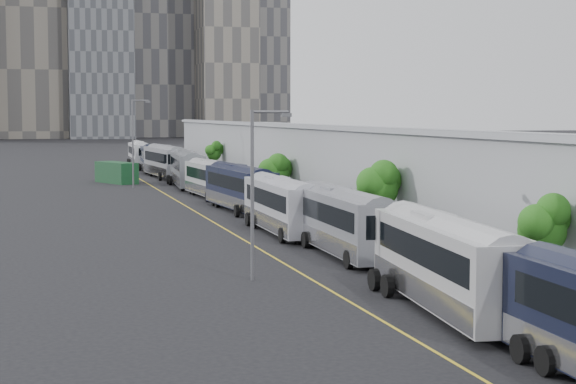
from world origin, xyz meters
name	(u,v)px	position (x,y,z in m)	size (l,w,h in m)	color
sidewalk	(412,238)	(9.00, 55.00, 0.06)	(10.00, 170.00, 0.12)	gray
lane_line	(253,245)	(-1.50, 55.00, 0.01)	(0.12, 160.00, 0.02)	gold
depot	(469,184)	(12.99, 55.00, 3.51)	(12.45, 160.40, 7.20)	gray
bus_2	(448,271)	(1.76, 33.71, 1.65)	(3.97, 13.55, 3.90)	#BABABC
bus_3	(344,227)	(2.58, 49.61, 1.61)	(2.91, 13.09, 3.81)	gray
bus_4	(283,210)	(1.77, 60.05, 1.59)	(2.87, 12.88, 3.76)	#B9BAC4
bus_5	(240,192)	(2.20, 75.50, 1.60)	(3.47, 13.15, 3.80)	black
bus_6	(211,182)	(2.18, 88.31, 1.50)	(3.21, 12.27, 3.55)	#BABABC
bus_7	(187,172)	(2.10, 102.08, 1.68)	(3.71, 13.79, 3.98)	slate
bus_8	(166,164)	(1.90, 117.74, 1.71)	(3.86, 14.06, 4.06)	#909299
bus_9	(152,161)	(1.72, 130.47, 1.54)	(3.36, 12.64, 3.65)	black
bus_10	(140,156)	(1.67, 144.00, 1.60)	(3.00, 13.04, 3.79)	white
tree_1	(542,224)	(5.78, 33.32, 3.52)	(2.04, 2.04, 4.57)	black
tree_2	(377,183)	(5.54, 52.11, 3.92)	(2.52, 2.52, 5.19)	black
tree_3	(274,170)	(5.47, 76.91, 3.28)	(2.65, 2.65, 4.62)	black
tree_4	(214,152)	(5.96, 106.79, 3.66)	(1.68, 1.68, 4.55)	black
street_lamp_near	(256,182)	(-4.11, 42.94, 4.81)	(2.04, 0.22, 8.26)	#59595E
street_lamp_far	(134,137)	(-3.56, 102.62, 5.47)	(2.04, 0.22, 9.55)	#59595E
shipping_container	(116,173)	(-4.85, 110.42, 1.21)	(2.23, 6.61, 2.43)	#123B1E
suv	(114,168)	(-3.65, 128.25, 0.76)	(2.53, 5.48, 1.52)	black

